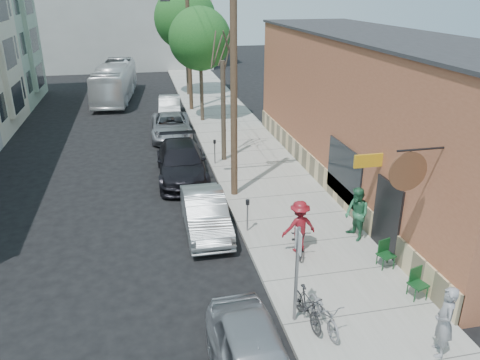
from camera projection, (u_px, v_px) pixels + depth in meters
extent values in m
plane|color=black|center=(190.00, 259.00, 15.62)|extent=(120.00, 120.00, 0.00)
cube|color=#A4A198|center=(243.00, 147.00, 26.36)|extent=(4.50, 58.00, 0.15)
cube|color=#9F583B|center=(377.00, 113.00, 20.67)|extent=(5.00, 20.00, 6.50)
cube|color=#2B2B2D|center=(386.00, 35.00, 19.41)|extent=(5.20, 20.20, 0.12)
cube|color=#DDBE8A|center=(319.00, 174.00, 21.20)|extent=(0.10, 20.00, 1.10)
cube|color=black|center=(387.00, 219.00, 15.49)|extent=(0.10, 1.60, 2.60)
cube|color=black|center=(344.00, 173.00, 18.54)|extent=(0.08, 3.00, 2.20)
cylinder|color=brown|center=(408.00, 172.00, 12.33)|extent=(1.10, 0.06, 1.10)
cube|color=gold|center=(368.00, 161.00, 15.44)|extent=(1.00, 0.08, 0.45)
cube|color=beige|center=(1.00, 57.00, 28.35)|extent=(1.10, 3.20, 7.00)
cube|color=#99AE93|center=(27.00, 43.00, 35.58)|extent=(1.10, 3.20, 7.00)
cube|color=#B3B2AD|center=(125.00, 11.00, 50.88)|extent=(18.00, 8.00, 12.00)
cube|color=slate|center=(296.00, 275.00, 12.01)|extent=(0.07, 0.07, 2.80)
cube|color=silver|center=(298.00, 241.00, 11.62)|extent=(0.02, 0.45, 0.60)
cylinder|color=slate|center=(248.00, 217.00, 16.92)|extent=(0.06, 0.06, 1.10)
cylinder|color=black|center=(248.00, 202.00, 16.69)|extent=(0.14, 0.14, 0.18)
cylinder|color=slate|center=(215.00, 153.00, 23.46)|extent=(0.06, 0.06, 1.10)
cylinder|color=black|center=(215.00, 142.00, 23.23)|extent=(0.14, 0.14, 0.18)
cylinder|color=#503A28|center=(234.00, 77.00, 18.29)|extent=(0.28, 0.28, 10.00)
cylinder|color=#503A28|center=(189.00, 38.00, 32.41)|extent=(0.28, 0.28, 10.00)
cylinder|color=#44392C|center=(223.00, 112.00, 23.26)|extent=(0.24, 0.24, 5.02)
cylinder|color=#44392C|center=(201.00, 83.00, 30.48)|extent=(0.24, 0.24, 4.94)
sphere|color=#236022|center=(200.00, 39.00, 29.42)|extent=(3.95, 3.95, 3.95)
cylinder|color=#44392C|center=(187.00, 60.00, 37.93)|extent=(0.24, 0.24, 5.63)
sphere|color=#236022|center=(185.00, 18.00, 36.72)|extent=(4.87, 4.87, 4.87)
imported|color=gray|center=(444.00, 322.00, 11.05)|extent=(0.68, 0.80, 1.87)
imported|color=#2C6F49|center=(357.00, 214.00, 16.25)|extent=(0.83, 1.01, 1.91)
imported|color=maroon|center=(299.00, 226.00, 15.49)|extent=(1.25, 0.80, 1.83)
imported|color=black|center=(299.00, 238.00, 15.66)|extent=(1.02, 1.92, 0.96)
imported|color=black|center=(307.00, 307.00, 12.27)|extent=(0.63, 1.67, 0.98)
imported|color=slate|center=(324.00, 312.00, 12.12)|extent=(0.73, 1.76, 0.90)
imported|color=#A4A9AB|center=(205.00, 213.00, 17.19)|extent=(1.54, 4.32, 1.42)
imported|color=black|center=(181.00, 162.00, 21.96)|extent=(2.42, 5.56, 1.59)
imported|color=#929399|center=(171.00, 126.00, 27.99)|extent=(2.55, 5.13, 1.40)
imported|color=#9DA2A4|center=(170.00, 106.00, 32.67)|extent=(1.78, 4.28, 1.38)
imported|color=white|center=(115.00, 82.00, 37.34)|extent=(3.39, 10.41, 2.85)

